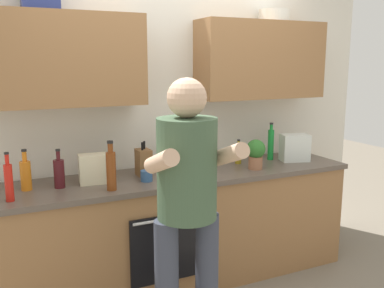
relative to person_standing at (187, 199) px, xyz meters
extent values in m
plane|color=#756B5B|center=(0.33, 0.85, -0.99)|extent=(12.00, 12.00, 0.00)
cube|color=silver|center=(0.33, 1.21, 0.26)|extent=(4.00, 0.06, 2.50)
cube|color=olive|center=(-0.49, 1.02, 0.78)|extent=(1.14, 0.32, 0.65)
cube|color=olive|center=(1.16, 1.02, 0.78)|extent=(1.14, 0.32, 0.65)
cylinder|color=silver|center=(1.29, 1.02, 1.16)|extent=(0.27, 0.27, 0.10)
cube|color=olive|center=(0.33, 0.85, -0.56)|extent=(2.80, 0.60, 0.86)
cube|color=brown|center=(0.33, 0.85, -0.11)|extent=(2.84, 0.64, 0.04)
cube|color=black|center=(0.09, 0.54, -0.54)|extent=(0.56, 0.02, 0.50)
cylinder|color=silver|center=(0.09, 0.52, -0.31)|extent=(0.52, 0.02, 0.02)
cylinder|color=#383D4C|center=(0.13, 0.01, -0.55)|extent=(0.14, 0.14, 0.88)
cylinder|color=#3F593F|center=(0.00, 0.01, 0.18)|extent=(0.34, 0.34, 0.57)
sphere|color=#D8AD8C|center=(0.00, 0.01, 0.57)|extent=(0.22, 0.22, 0.22)
cylinder|color=#D8AD8C|center=(-0.20, -0.11, 0.26)|extent=(0.09, 0.31, 0.19)
cylinder|color=#D8AD8C|center=(0.20, -0.11, 0.26)|extent=(0.09, 0.31, 0.19)
cylinder|color=orange|center=(-0.80, 0.90, 0.01)|extent=(0.07, 0.07, 0.20)
cylinder|color=orange|center=(-0.80, 0.90, 0.14)|extent=(0.03, 0.03, 0.07)
cylinder|color=black|center=(-0.80, 0.90, 0.18)|extent=(0.04, 0.04, 0.02)
cylinder|color=red|center=(-0.91, 0.69, 0.02)|extent=(0.05, 0.05, 0.24)
cylinder|color=red|center=(-0.91, 0.69, 0.17)|extent=(0.02, 0.02, 0.07)
cylinder|color=black|center=(-0.91, 0.69, 0.21)|extent=(0.03, 0.03, 0.01)
cylinder|color=#8C4C14|center=(0.58, 0.81, 0.04)|extent=(0.06, 0.06, 0.27)
cylinder|color=#8C4C14|center=(0.58, 0.81, 0.20)|extent=(0.03, 0.03, 0.06)
cylinder|color=black|center=(0.58, 0.81, 0.24)|extent=(0.04, 0.04, 0.02)
cylinder|color=brown|center=(-0.27, 0.66, 0.04)|extent=(0.07, 0.07, 0.26)
cylinder|color=brown|center=(-0.27, 0.66, 0.20)|extent=(0.04, 0.04, 0.06)
cylinder|color=black|center=(-0.27, 0.66, 0.24)|extent=(0.04, 0.04, 0.02)
cylinder|color=black|center=(0.31, 0.95, 0.01)|extent=(0.07, 0.07, 0.21)
cylinder|color=black|center=(0.31, 0.95, 0.14)|extent=(0.03, 0.03, 0.05)
cylinder|color=black|center=(0.31, 0.95, 0.17)|extent=(0.03, 0.03, 0.01)
cylinder|color=olive|center=(0.92, 0.96, -0.01)|extent=(0.05, 0.05, 0.16)
cylinder|color=olive|center=(0.92, 0.96, 0.08)|extent=(0.02, 0.02, 0.04)
cylinder|color=black|center=(0.92, 0.96, 0.11)|extent=(0.03, 0.03, 0.01)
cylinder|color=#198C33|center=(1.25, 0.96, 0.04)|extent=(0.05, 0.05, 0.27)
cylinder|color=#198C33|center=(1.25, 0.96, 0.20)|extent=(0.03, 0.03, 0.05)
cylinder|color=black|center=(1.25, 0.96, 0.23)|extent=(0.03, 0.03, 0.01)
cylinder|color=#471419|center=(-0.58, 0.86, 0.00)|extent=(0.07, 0.07, 0.20)
cylinder|color=#471419|center=(-0.58, 0.86, 0.13)|extent=(0.03, 0.03, 0.06)
cylinder|color=black|center=(-0.58, 0.86, 0.17)|extent=(0.03, 0.03, 0.01)
cylinder|color=#33598C|center=(0.02, 0.77, -0.05)|extent=(0.09, 0.09, 0.08)
cube|color=brown|center=(0.05, 0.92, 0.01)|extent=(0.10, 0.14, 0.21)
cylinder|color=black|center=(0.04, 0.90, 0.14)|extent=(0.02, 0.02, 0.06)
cylinder|color=black|center=(0.07, 0.94, 0.14)|extent=(0.02, 0.02, 0.06)
cylinder|color=#9E6647|center=(0.94, 0.73, -0.04)|extent=(0.11, 0.11, 0.10)
sphere|color=#2D6B28|center=(0.94, 0.73, 0.07)|extent=(0.15, 0.15, 0.15)
cube|color=beige|center=(-0.32, 0.88, 0.01)|extent=(0.25, 0.16, 0.21)
cube|color=silver|center=(1.42, 0.83, 0.02)|extent=(0.27, 0.21, 0.24)
camera|label=1|loc=(-0.95, -2.10, 0.77)|focal=39.70mm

